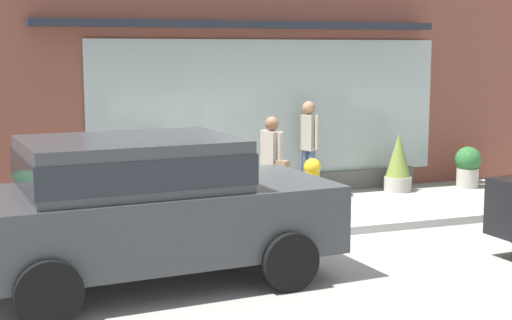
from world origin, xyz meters
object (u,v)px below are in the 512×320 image
potted_plant_doorstep (141,187)px  potted_plant_by_entrance (468,166)px  fire_hydrant (312,186)px  pedestrian_passerby (309,141)px  potted_plant_window_right (61,192)px  potted_plant_window_center (193,172)px  potted_plant_near_hydrant (398,163)px  parked_car_dark_gray (143,201)px  pedestrian_with_handbag (273,161)px

potted_plant_doorstep → potted_plant_by_entrance: 6.34m
fire_hydrant → potted_plant_by_entrance: (3.86, 1.20, -0.04)m
fire_hydrant → potted_plant_doorstep: size_ratio=1.42×
pedestrian_passerby → potted_plant_window_right: pedestrian_passerby is taller
potted_plant_window_center → potted_plant_window_right: 2.26m
potted_plant_near_hydrant → pedestrian_passerby: bearing=178.6°
parked_car_dark_gray → potted_plant_window_right: bearing=92.9°
pedestrian_with_handbag → potted_plant_near_hydrant: 3.58m
potted_plant_doorstep → potted_plant_by_entrance: size_ratio=0.82×
parked_car_dark_gray → potted_plant_by_entrance: parked_car_dark_gray is taller
potted_plant_window_right → potted_plant_by_entrance: bearing=-1.0°
parked_car_dark_gray → potted_plant_doorstep: bearing=74.2°
fire_hydrant → pedestrian_passerby: size_ratio=0.53×
pedestrian_passerby → potted_plant_window_right: size_ratio=2.15×
fire_hydrant → potted_plant_window_center: 2.17m
fire_hydrant → potted_plant_near_hydrant: size_ratio=0.84×
fire_hydrant → pedestrian_with_handbag: 0.96m
potted_plant_near_hydrant → potted_plant_by_entrance: bearing=-5.3°
pedestrian_passerby → potted_plant_near_hydrant: bearing=67.0°
parked_car_dark_gray → potted_plant_near_hydrant: size_ratio=3.93×
parked_car_dark_gray → potted_plant_near_hydrant: parked_car_dark_gray is taller
potted_plant_doorstep → potted_plant_near_hydrant: bearing=-2.4°
pedestrian_with_handbag → potted_plant_window_right: pedestrian_with_handbag is taller
potted_plant_doorstep → potted_plant_by_entrance: potted_plant_by_entrance is taller
potted_plant_window_right → fire_hydrant: bearing=-19.3°
pedestrian_with_handbag → fire_hydrant: bearing=92.7°
fire_hydrant → potted_plant_doorstep: fire_hydrant is taller
potted_plant_window_right → potted_plant_doorstep: bearing=8.5°
potted_plant_window_center → parked_car_dark_gray: bearing=-112.9°
pedestrian_with_handbag → parked_car_dark_gray: bearing=-61.6°
fire_hydrant → parked_car_dark_gray: 4.24m
pedestrian_passerby → parked_car_dark_gray: (-3.86, -4.00, -0.08)m
potted_plant_window_center → potted_plant_window_right: size_ratio=1.44×
potted_plant_window_center → potted_plant_by_entrance: potted_plant_window_center is taller
pedestrian_passerby → potted_plant_by_entrance: size_ratio=2.18×
fire_hydrant → potted_plant_by_entrance: 4.04m
pedestrian_with_handbag → potted_plant_window_center: (-0.78, 1.74, -0.40)m
potted_plant_by_entrance → potted_plant_window_center: bearing=177.0°
fire_hydrant → potted_plant_window_center: bearing=136.5°
parked_car_dark_gray → potted_plant_window_center: (1.73, 4.10, -0.39)m
potted_plant_window_right → parked_car_dark_gray: bearing=-82.7°
potted_plant_window_center → potted_plant_near_hydrant: size_ratio=1.06×
pedestrian_with_handbag → potted_plant_doorstep: 2.53m
potted_plant_window_right → pedestrian_passerby: bearing=0.6°
fire_hydrant → pedestrian_with_handbag: pedestrian_with_handbag is taller
parked_car_dark_gray → potted_plant_by_entrance: bearing=23.5°
pedestrian_passerby → potted_plant_window_center: pedestrian_passerby is taller
potted_plant_doorstep → potted_plant_window_center: 0.93m
fire_hydrant → potted_plant_near_hydrant: bearing=29.3°
potted_plant_by_entrance → potted_plant_window_right: 7.68m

